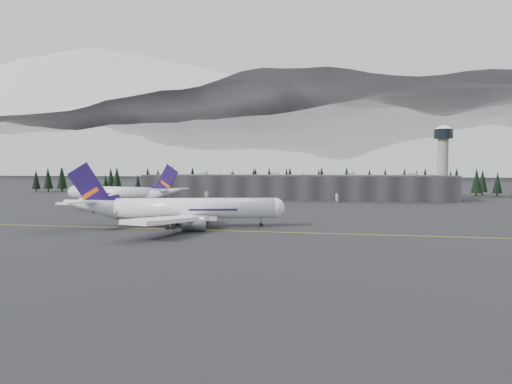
% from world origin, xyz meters
% --- Properties ---
extents(ground, '(1400.00, 1400.00, 0.00)m').
position_xyz_m(ground, '(0.00, 0.00, 0.00)').
color(ground, black).
rests_on(ground, ground).
extents(taxiline, '(400.00, 0.40, 0.02)m').
position_xyz_m(taxiline, '(0.00, -2.00, 0.01)').
color(taxiline, gold).
rests_on(taxiline, ground).
extents(terminal, '(160.00, 30.00, 12.60)m').
position_xyz_m(terminal, '(0.00, 125.00, 6.30)').
color(terminal, black).
rests_on(terminal, ground).
extents(control_tower, '(10.00, 10.00, 37.70)m').
position_xyz_m(control_tower, '(75.00, 128.00, 23.41)').
color(control_tower, gray).
rests_on(control_tower, ground).
extents(treeline, '(360.00, 20.00, 15.00)m').
position_xyz_m(treeline, '(0.00, 162.00, 7.50)').
color(treeline, black).
rests_on(treeline, ground).
extents(mountain_ridge, '(4400.00, 900.00, 420.00)m').
position_xyz_m(mountain_ridge, '(0.00, 1000.00, 0.00)').
color(mountain_ridge, white).
rests_on(mountain_ridge, ground).
extents(jet_main, '(59.85, 54.57, 17.93)m').
position_xyz_m(jet_main, '(-18.90, 2.61, 5.06)').
color(jet_main, white).
rests_on(jet_main, ground).
extents(jet_parked, '(60.26, 55.04, 17.96)m').
position_xyz_m(jet_parked, '(-69.80, 68.28, 5.06)').
color(jet_parked, silver).
rests_on(jet_parked, ground).
extents(gse_vehicle_a, '(2.42, 4.77, 1.29)m').
position_xyz_m(gse_vehicle_a, '(-41.50, 103.31, 0.65)').
color(gse_vehicle_a, silver).
rests_on(gse_vehicle_a, ground).
extents(gse_vehicle_b, '(4.58, 3.56, 1.46)m').
position_xyz_m(gse_vehicle_b, '(23.18, 104.94, 0.73)').
color(gse_vehicle_b, white).
rests_on(gse_vehicle_b, ground).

